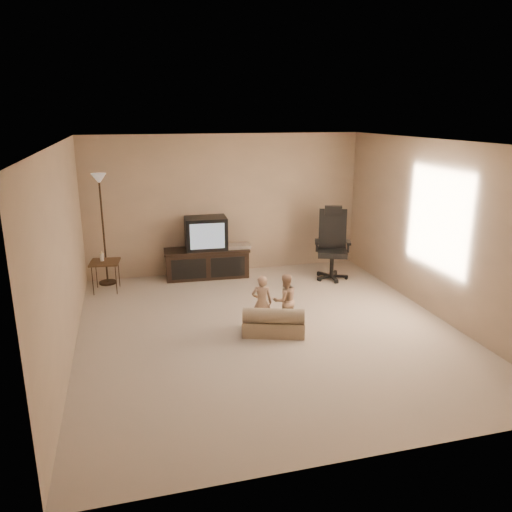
{
  "coord_description": "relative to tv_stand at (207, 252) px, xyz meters",
  "views": [
    {
      "loc": [
        -1.77,
        -6.01,
        2.84
      ],
      "look_at": [
        -0.01,
        0.6,
        0.88
      ],
      "focal_mm": 35.0,
      "sensor_mm": 36.0,
      "label": 1
    }
  ],
  "objects": [
    {
      "name": "room_shell",
      "position": [
        0.41,
        -2.49,
        1.07
      ],
      "size": [
        5.5,
        5.5,
        5.5
      ],
      "color": "silver",
      "rests_on": "floor"
    },
    {
      "name": "office_chair",
      "position": [
        2.13,
        -0.64,
        0.01
      ],
      "size": [
        0.76,
        0.78,
        1.27
      ],
      "rotation": [
        0.0,
        0.0,
        -0.37
      ],
      "color": "black",
      "rests_on": "floor"
    },
    {
      "name": "child_sofa",
      "position": [
        0.45,
        -2.65,
        -0.29
      ],
      "size": [
        0.92,
        0.7,
        0.4
      ],
      "rotation": [
        0.0,
        0.0,
        -0.32
      ],
      "color": "tan",
      "rests_on": "floor"
    },
    {
      "name": "toddler_right",
      "position": [
        0.68,
        -2.42,
        -0.08
      ],
      "size": [
        0.38,
        0.24,
        0.75
      ],
      "primitive_type": "imported",
      "rotation": [
        0.0,
        0.0,
        3.25
      ],
      "color": "tan",
      "rests_on": "floor"
    },
    {
      "name": "floor",
      "position": [
        0.41,
        -2.49,
        -0.45
      ],
      "size": [
        5.5,
        5.5,
        0.0
      ],
      "primitive_type": "plane",
      "color": "beige",
      "rests_on": "ground"
    },
    {
      "name": "tv_stand",
      "position": [
        0.0,
        0.0,
        0.0
      ],
      "size": [
        1.54,
        0.64,
        1.09
      ],
      "rotation": [
        0.0,
        0.0,
        -0.06
      ],
      "color": "black",
      "rests_on": "floor"
    },
    {
      "name": "toddler_left",
      "position": [
        0.34,
        -2.46,
        -0.07
      ],
      "size": [
        0.32,
        0.27,
        0.77
      ],
      "primitive_type": "imported",
      "rotation": [
        0.0,
        0.0,
        2.88
      ],
      "color": "tan",
      "rests_on": "floor"
    },
    {
      "name": "side_table",
      "position": [
        -1.74,
        -0.33,
        0.04
      ],
      "size": [
        0.51,
        0.51,
        0.69
      ],
      "rotation": [
        0.0,
        0.0,
        -0.12
      ],
      "color": "brown",
      "rests_on": "floor"
    },
    {
      "name": "floor_lamp",
      "position": [
        -1.74,
        0.06,
        0.93
      ],
      "size": [
        0.29,
        0.29,
        1.9
      ],
      "color": "#2E2014",
      "rests_on": "floor"
    }
  ]
}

